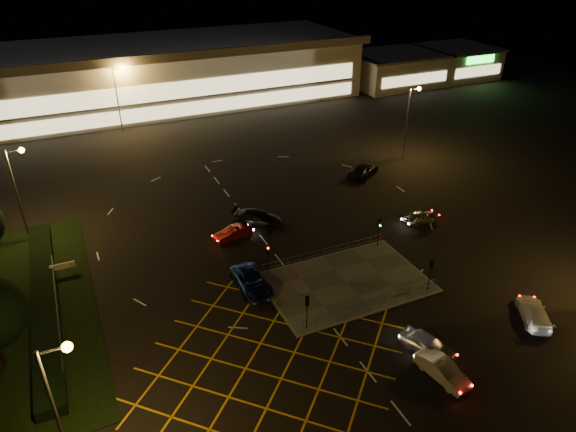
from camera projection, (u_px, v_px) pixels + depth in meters
name	position (u px, v px, depth m)	size (l,w,h in m)	color
ground	(316.00, 277.00, 47.49)	(180.00, 180.00, 0.00)	black
pedestrian_island	(346.00, 282.00, 46.60)	(14.00, 9.00, 0.12)	#4C4944
hedge	(44.00, 300.00, 43.63)	(2.00, 26.00, 1.00)	black
supermarket	(162.00, 72.00, 94.11)	(72.00, 26.50, 10.50)	beige
retail_unit_a	(394.00, 69.00, 105.55)	(18.80, 14.80, 6.35)	beige
retail_unit_b	(456.00, 61.00, 111.36)	(14.80, 14.80, 6.35)	beige
streetlight_sw	(60.00, 398.00, 26.91)	(1.78, 0.56, 10.03)	slate
streetlight_nw	(19.00, 182.00, 50.01)	(1.78, 0.56, 10.03)	slate
streetlight_ne	(410.00, 113.00, 69.08)	(1.78, 0.56, 10.03)	slate
streetlight_far_left	(119.00, 90.00, 78.94)	(1.78, 0.56, 10.03)	slate
streetlight_far_right	(339.00, 63.00, 95.09)	(1.78, 0.56, 10.03)	slate
signal_sw	(307.00, 305.00, 40.12)	(0.28, 0.30, 3.15)	black
signal_se	(431.00, 269.00, 44.49)	(0.28, 0.30, 3.15)	black
signal_nw	(268.00, 254.00, 46.46)	(0.28, 0.30, 3.15)	black
signal_ne	(379.00, 227.00, 50.83)	(0.28, 0.30, 3.15)	black
car_near_silver	(428.00, 345.00, 38.61)	(1.75, 4.36, 1.49)	#A4A5AB
car_queue_white	(443.00, 370.00, 36.45)	(1.48, 4.25, 1.40)	silver
car_left_blue	(251.00, 281.00, 45.54)	(2.55, 5.54, 1.54)	navy
car_far_dkgrey	(257.00, 218.00, 55.64)	(2.19, 5.40, 1.57)	black
car_right_silver	(420.00, 217.00, 56.01)	(1.59, 3.95, 1.35)	#A1A2A8
car_circ_red	(233.00, 233.00, 53.08)	(1.39, 3.99, 1.31)	maroon
car_east_grey	(363.00, 170.00, 66.82)	(2.50, 5.42, 1.51)	black
car_approach_white	(534.00, 312.00, 41.95)	(1.97, 4.85, 1.41)	silver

